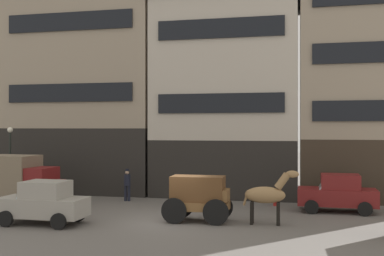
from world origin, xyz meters
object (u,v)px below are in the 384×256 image
(delivery_truck_near, at_px, (19,178))
(fire_hydrant_curbside, at_px, (276,198))
(pedestrian_officer, at_px, (127,183))
(streetlamp_curbside, at_px, (10,152))
(sedan_light, at_px, (338,193))
(cargo_wagon, at_px, (199,195))
(draft_horse, at_px, (267,194))
(sedan_dark, at_px, (43,203))

(delivery_truck_near, height_order, fire_hydrant_curbside, delivery_truck_near)
(pedestrian_officer, distance_m, streetlamp_curbside, 7.55)
(delivery_truck_near, distance_m, streetlamp_curbside, 3.71)
(pedestrian_officer, relative_size, streetlamp_curbside, 0.44)
(delivery_truck_near, bearing_deg, sedan_light, 5.37)
(pedestrian_officer, bearing_deg, streetlamp_curbside, 179.47)
(sedan_light, bearing_deg, delivery_truck_near, -174.63)
(fire_hydrant_curbside, bearing_deg, delivery_truck_near, -168.29)
(cargo_wagon, bearing_deg, draft_horse, 0.01)
(cargo_wagon, height_order, sedan_dark, cargo_wagon)
(cargo_wagon, bearing_deg, fire_hydrant_curbside, 58.46)
(pedestrian_officer, bearing_deg, delivery_truck_near, -153.16)
(fire_hydrant_curbside, bearing_deg, sedan_dark, -143.37)
(draft_horse, xyz_separation_m, delivery_truck_near, (-13.10, 2.24, 0.15))
(cargo_wagon, height_order, pedestrian_officer, cargo_wagon)
(cargo_wagon, xyz_separation_m, draft_horse, (2.95, 0.00, 0.12))
(sedan_dark, bearing_deg, streetlamp_curbside, 131.78)
(sedan_light, relative_size, streetlamp_curbside, 0.91)
(pedestrian_officer, height_order, fire_hydrant_curbside, pedestrian_officer)
(sedan_dark, height_order, pedestrian_officer, sedan_dark)
(cargo_wagon, distance_m, streetlamp_curbside, 13.45)
(cargo_wagon, relative_size, streetlamp_curbside, 0.71)
(sedan_light, bearing_deg, fire_hydrant_curbside, 158.17)
(delivery_truck_near, relative_size, fire_hydrant_curbside, 5.35)
(sedan_dark, xyz_separation_m, sedan_light, (12.40, 5.75, 0.00))
(sedan_dark, relative_size, pedestrian_officer, 2.07)
(delivery_truck_near, distance_m, pedestrian_officer, 5.69)
(pedestrian_officer, bearing_deg, draft_horse, -30.86)
(streetlamp_curbside, bearing_deg, delivery_truck_near, -48.91)
(streetlamp_curbside, xyz_separation_m, fire_hydrant_curbside, (15.50, 0.11, -2.24))
(cargo_wagon, bearing_deg, sedan_light, 31.76)
(pedestrian_officer, bearing_deg, sedan_dark, -100.27)
(cargo_wagon, distance_m, delivery_truck_near, 10.40)
(sedan_dark, xyz_separation_m, pedestrian_officer, (1.23, 6.79, 0.07))
(pedestrian_officer, relative_size, fire_hydrant_curbside, 2.16)
(delivery_truck_near, xyz_separation_m, sedan_light, (16.23, 1.53, -0.51))
(cargo_wagon, distance_m, fire_hydrant_curbside, 5.89)
(draft_horse, relative_size, sedan_light, 0.63)
(cargo_wagon, relative_size, draft_horse, 1.25)
(draft_horse, bearing_deg, sedan_light, 50.24)
(cargo_wagon, relative_size, sedan_dark, 0.79)
(cargo_wagon, distance_m, sedan_dark, 6.63)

